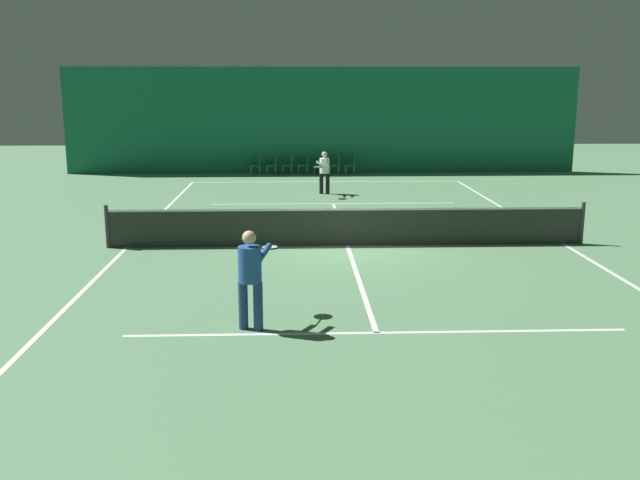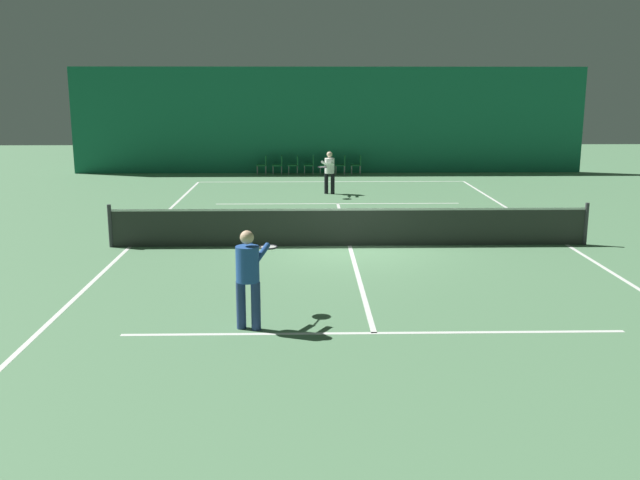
# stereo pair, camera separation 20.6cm
# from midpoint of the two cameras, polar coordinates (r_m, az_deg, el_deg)

# --- Properties ---
(ground_plane) EXTENTS (60.00, 60.00, 0.00)m
(ground_plane) POSITION_cam_midpoint_polar(r_m,az_deg,el_deg) (17.90, 2.71, -0.47)
(ground_plane) COLOR #56845B
(backdrop_curtain) EXTENTS (23.00, 0.12, 4.71)m
(backdrop_curtain) POSITION_cam_midpoint_polar(r_m,az_deg,el_deg) (32.40, 0.92, 9.54)
(backdrop_curtain) COLOR #196B4C
(backdrop_curtain) RESTS_ON ground
(court_line_baseline_far) EXTENTS (11.00, 0.10, 0.00)m
(court_line_baseline_far) POSITION_cam_midpoint_polar(r_m,az_deg,el_deg) (29.61, 1.13, 4.69)
(court_line_baseline_far) COLOR white
(court_line_baseline_far) RESTS_ON ground
(court_line_service_far) EXTENTS (8.25, 0.10, 0.00)m
(court_line_service_far) POSITION_cam_midpoint_polar(r_m,az_deg,el_deg) (24.17, 1.67, 2.93)
(court_line_service_far) COLOR white
(court_line_service_far) RESTS_ON ground
(court_line_service_near) EXTENTS (8.25, 0.10, 0.00)m
(court_line_service_near) POSITION_cam_midpoint_polar(r_m,az_deg,el_deg) (11.78, 4.86, -7.43)
(court_line_service_near) COLOR white
(court_line_service_near) RESTS_ON ground
(court_line_sideline_left) EXTENTS (0.10, 23.80, 0.00)m
(court_line_sideline_left) POSITION_cam_midpoint_polar(r_m,az_deg,el_deg) (18.36, -14.67, -0.53)
(court_line_sideline_left) COLOR white
(court_line_sideline_left) RESTS_ON ground
(court_line_sideline_right) EXTENTS (0.10, 23.80, 0.00)m
(court_line_sideline_right) POSITION_cam_midpoint_polar(r_m,az_deg,el_deg) (19.09, 19.42, -0.35)
(court_line_sideline_right) COLOR white
(court_line_sideline_right) RESTS_ON ground
(court_line_centre) EXTENTS (0.10, 12.80, 0.00)m
(court_line_centre) POSITION_cam_midpoint_polar(r_m,az_deg,el_deg) (17.90, 2.71, -0.46)
(court_line_centre) COLOR white
(court_line_centre) RESTS_ON ground
(tennis_net) EXTENTS (12.00, 0.10, 1.07)m
(tennis_net) POSITION_cam_midpoint_polar(r_m,az_deg,el_deg) (17.80, 2.73, 1.14)
(tennis_net) COLOR #2D332D
(tennis_net) RESTS_ON ground
(player_near) EXTENTS (0.74, 1.40, 1.67)m
(player_near) POSITION_cam_midpoint_polar(r_m,az_deg,el_deg) (11.73, -5.23, -2.54)
(player_near) COLOR navy
(player_near) RESTS_ON ground
(player_far) EXTENTS (0.72, 1.34, 1.56)m
(player_far) POSITION_cam_midpoint_polar(r_m,az_deg,el_deg) (26.18, 0.97, 5.67)
(player_far) COLOR black
(player_far) RESTS_ON ground
(courtside_chair_0) EXTENTS (0.44, 0.44, 0.84)m
(courtside_chair_0) POSITION_cam_midpoint_polar(r_m,az_deg,el_deg) (32.02, -4.38, 6.11)
(courtside_chair_0) COLOR #99999E
(courtside_chair_0) RESTS_ON ground
(courtside_chair_1) EXTENTS (0.44, 0.44, 0.84)m
(courtside_chair_1) POSITION_cam_midpoint_polar(r_m,az_deg,el_deg) (31.99, -3.12, 6.13)
(courtside_chair_1) COLOR #99999E
(courtside_chair_1) RESTS_ON ground
(courtside_chair_2) EXTENTS (0.44, 0.44, 0.84)m
(courtside_chair_2) POSITION_cam_midpoint_polar(r_m,az_deg,el_deg) (31.98, -1.85, 6.13)
(courtside_chair_2) COLOR #99999E
(courtside_chair_2) RESTS_ON ground
(courtside_chair_3) EXTENTS (0.44, 0.44, 0.84)m
(courtside_chair_3) POSITION_cam_midpoint_polar(r_m,az_deg,el_deg) (31.98, -0.58, 6.14)
(courtside_chair_3) COLOR #99999E
(courtside_chair_3) RESTS_ON ground
(courtside_chair_4) EXTENTS (0.44, 0.44, 0.84)m
(courtside_chair_4) POSITION_cam_midpoint_polar(r_m,az_deg,el_deg) (31.99, 0.68, 6.14)
(courtside_chair_4) COLOR #99999E
(courtside_chair_4) RESTS_ON ground
(courtside_chair_5) EXTENTS (0.44, 0.44, 0.84)m
(courtside_chair_5) POSITION_cam_midpoint_polar(r_m,az_deg,el_deg) (32.03, 1.95, 6.14)
(courtside_chair_5) COLOR #99999E
(courtside_chair_5) RESTS_ON ground
(courtside_chair_6) EXTENTS (0.44, 0.44, 0.84)m
(courtside_chair_6) POSITION_cam_midpoint_polar(r_m,az_deg,el_deg) (32.07, 3.21, 6.14)
(courtside_chair_6) COLOR #99999E
(courtside_chair_6) RESTS_ON ground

